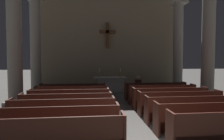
% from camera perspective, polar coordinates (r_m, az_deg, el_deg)
% --- Properties ---
extents(pew_left_row_1, '(3.30, 0.50, 0.95)m').
position_cam_1_polar(pew_left_row_1, '(4.75, -17.33, -17.85)').
color(pew_left_row_1, '#4C2319').
rests_on(pew_left_row_1, ground).
extents(pew_left_row_2, '(3.30, 0.50, 0.95)m').
position_cam_1_polar(pew_left_row_2, '(5.67, -15.37, -14.37)').
color(pew_left_row_2, '#4C2319').
rests_on(pew_left_row_2, ground).
extents(pew_left_row_3, '(3.30, 0.50, 0.95)m').
position_cam_1_polar(pew_left_row_3, '(6.60, -14.00, -11.86)').
color(pew_left_row_3, '#4C2319').
rests_on(pew_left_row_3, ground).
extents(pew_left_row_4, '(3.30, 0.50, 0.95)m').
position_cam_1_polar(pew_left_row_4, '(7.55, -12.98, -9.96)').
color(pew_left_row_4, '#4C2319').
rests_on(pew_left_row_4, ground).
extents(pew_left_row_5, '(3.30, 0.50, 0.95)m').
position_cam_1_polar(pew_left_row_5, '(8.50, -12.20, -8.49)').
color(pew_left_row_5, '#4C2319').
rests_on(pew_left_row_5, ground).
extents(pew_left_row_6, '(3.30, 0.50, 0.95)m').
position_cam_1_polar(pew_left_row_6, '(9.46, -11.58, -7.32)').
color(pew_left_row_6, '#4C2319').
rests_on(pew_left_row_6, ground).
extents(pew_left_row_7, '(3.30, 0.50, 0.95)m').
position_cam_1_polar(pew_left_row_7, '(10.43, -11.08, -6.36)').
color(pew_left_row_7, '#4C2319').
rests_on(pew_left_row_7, ground).
extents(pew_right_row_2, '(3.30, 0.50, 0.95)m').
position_cam_1_polar(pew_right_row_2, '(6.59, 26.50, -12.10)').
color(pew_right_row_2, '#4C2319').
rests_on(pew_right_row_2, ground).
extents(pew_right_row_3, '(3.30, 0.50, 0.95)m').
position_cam_1_polar(pew_right_row_3, '(7.41, 22.32, -10.35)').
color(pew_right_row_3, '#4C2319').
rests_on(pew_right_row_3, ground).
extents(pew_right_row_4, '(3.30, 0.50, 0.95)m').
position_cam_1_polar(pew_right_row_4, '(8.26, 19.02, -8.92)').
color(pew_right_row_4, '#4C2319').
rests_on(pew_right_row_4, ground).
extents(pew_right_row_5, '(3.30, 0.50, 0.95)m').
position_cam_1_polar(pew_right_row_5, '(9.14, 16.37, -7.74)').
color(pew_right_row_5, '#4C2319').
rests_on(pew_right_row_5, ground).
extents(pew_right_row_6, '(3.30, 0.50, 0.95)m').
position_cam_1_polar(pew_right_row_6, '(10.04, 14.20, -6.75)').
color(pew_right_row_6, '#4C2319').
rests_on(pew_right_row_6, ground).
extents(pew_right_row_7, '(3.30, 0.50, 0.95)m').
position_cam_1_polar(pew_right_row_7, '(10.96, 12.40, -5.92)').
color(pew_right_row_7, '#4C2319').
rests_on(pew_right_row_7, ground).
extents(column_left_second, '(1.00, 1.00, 6.20)m').
position_cam_1_polar(column_left_second, '(10.43, -26.36, 7.38)').
color(column_left_second, '#9E998E').
rests_on(column_left_second, ground).
extents(column_right_second, '(1.00, 1.00, 6.20)m').
position_cam_1_polar(column_right_second, '(11.58, 26.04, 6.92)').
color(column_right_second, '#9E998E').
rests_on(column_right_second, ground).
extents(column_left_third, '(1.00, 1.00, 6.20)m').
position_cam_1_polar(column_left_third, '(13.85, -21.24, 6.32)').
color(column_left_third, '#9E998E').
rests_on(column_left_third, ground).
extents(column_right_third, '(1.00, 1.00, 6.20)m').
position_cam_1_polar(column_right_third, '(14.73, 18.54, 6.15)').
color(column_right_third, '#9E998E').
rests_on(column_right_third, ground).
extents(altar, '(2.20, 0.90, 1.01)m').
position_cam_1_polar(altar, '(13.29, -0.60, -4.05)').
color(altar, '#A8A399').
rests_on(altar, ground).
extents(candlestick_left, '(0.16, 0.16, 0.61)m').
position_cam_1_polar(candlestick_left, '(13.17, -3.64, -1.20)').
color(candlestick_left, '#B79338').
rests_on(candlestick_left, altar).
extents(candlestick_right, '(0.16, 0.16, 0.61)m').
position_cam_1_polar(candlestick_right, '(13.31, 2.40, -1.15)').
color(candlestick_right, '#B79338').
rests_on(candlestick_right, altar).
extents(apse_with_cross, '(10.76, 0.48, 7.23)m').
position_cam_1_polar(apse_with_cross, '(15.27, -1.37, 8.46)').
color(apse_with_cross, gray).
rests_on(apse_with_cross, ground).
extents(lone_worshipper, '(0.32, 0.43, 1.32)m').
position_cam_1_polar(lone_worshipper, '(10.69, 7.45, -4.93)').
color(lone_worshipper, '#26262B').
rests_on(lone_worshipper, ground).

